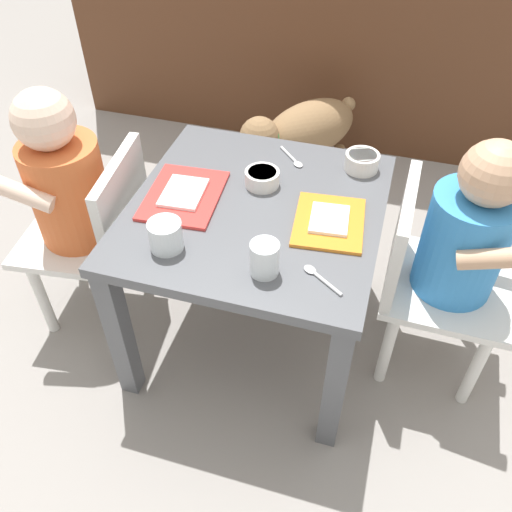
{
  "coord_description": "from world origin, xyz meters",
  "views": [
    {
      "loc": [
        0.26,
        -0.89,
        1.16
      ],
      "look_at": [
        0.0,
        0.0,
        0.28
      ],
      "focal_mm": 37.89,
      "sensor_mm": 36.0,
      "label": 1
    }
  ],
  "objects_px": {
    "seated_child_left": "(73,191)",
    "veggie_bowl_far": "(362,161)",
    "dog": "(302,132)",
    "food_tray_right": "(329,221)",
    "spoon_by_left_tray": "(319,277)",
    "spoon_by_right_tray": "(293,159)",
    "seated_child_right": "(458,243)",
    "cereal_bowl_left_side": "(262,178)",
    "water_cup_right": "(264,260)",
    "food_tray_left": "(184,195)",
    "water_cup_left": "(166,237)",
    "dining_table": "(256,232)"
  },
  "relations": [
    {
      "from": "seated_child_left",
      "to": "veggie_bowl_far",
      "type": "height_order",
      "value": "seated_child_left"
    },
    {
      "from": "seated_child_left",
      "to": "dog",
      "type": "bearing_deg",
      "value": 61.94
    },
    {
      "from": "food_tray_right",
      "to": "seated_child_left",
      "type": "bearing_deg",
      "value": -177.55
    },
    {
      "from": "spoon_by_left_tray",
      "to": "spoon_by_right_tray",
      "type": "xyz_separation_m",
      "value": [
        -0.14,
        0.37,
        0.0
      ]
    },
    {
      "from": "seated_child_right",
      "to": "veggie_bowl_far",
      "type": "xyz_separation_m",
      "value": [
        -0.24,
        0.17,
        0.05
      ]
    },
    {
      "from": "cereal_bowl_left_side",
      "to": "spoon_by_right_tray",
      "type": "relative_size",
      "value": 0.96
    },
    {
      "from": "seated_child_left",
      "to": "spoon_by_left_tray",
      "type": "relative_size",
      "value": 7.39
    },
    {
      "from": "water_cup_right",
      "to": "veggie_bowl_far",
      "type": "relative_size",
      "value": 0.87
    },
    {
      "from": "dog",
      "to": "cereal_bowl_left_side",
      "type": "height_order",
      "value": "cereal_bowl_left_side"
    },
    {
      "from": "seated_child_right",
      "to": "seated_child_left",
      "type": "bearing_deg",
      "value": -174.86
    },
    {
      "from": "water_cup_right",
      "to": "dog",
      "type": "bearing_deg",
      "value": 97.39
    },
    {
      "from": "dog",
      "to": "food_tray_left",
      "type": "distance_m",
      "value": 0.75
    },
    {
      "from": "seated_child_left",
      "to": "dog",
      "type": "distance_m",
      "value": 0.86
    },
    {
      "from": "veggie_bowl_far",
      "to": "spoon_by_left_tray",
      "type": "height_order",
      "value": "veggie_bowl_far"
    },
    {
      "from": "food_tray_right",
      "to": "seated_child_right",
      "type": "bearing_deg",
      "value": 11.02
    },
    {
      "from": "seated_child_left",
      "to": "spoon_by_right_tray",
      "type": "height_order",
      "value": "seated_child_left"
    },
    {
      "from": "food_tray_left",
      "to": "spoon_by_left_tray",
      "type": "relative_size",
      "value": 2.47
    },
    {
      "from": "spoon_by_left_tray",
      "to": "spoon_by_right_tray",
      "type": "relative_size",
      "value": 1.09
    },
    {
      "from": "seated_child_left",
      "to": "seated_child_right",
      "type": "distance_m",
      "value": 0.87
    },
    {
      "from": "seated_child_left",
      "to": "dog",
      "type": "relative_size",
      "value": 1.52
    },
    {
      "from": "dog",
      "to": "water_cup_left",
      "type": "height_order",
      "value": "water_cup_left"
    },
    {
      "from": "seated_child_left",
      "to": "veggie_bowl_far",
      "type": "relative_size",
      "value": 8.18
    },
    {
      "from": "water_cup_left",
      "to": "veggie_bowl_far",
      "type": "distance_m",
      "value": 0.51
    },
    {
      "from": "dining_table",
      "to": "cereal_bowl_left_side",
      "type": "bearing_deg",
      "value": 96.49
    },
    {
      "from": "food_tray_left",
      "to": "water_cup_right",
      "type": "bearing_deg",
      "value": -36.69
    },
    {
      "from": "water_cup_left",
      "to": "veggie_bowl_far",
      "type": "relative_size",
      "value": 0.85
    },
    {
      "from": "seated_child_left",
      "to": "spoon_by_left_tray",
      "type": "distance_m",
      "value": 0.63
    },
    {
      "from": "food_tray_left",
      "to": "spoon_by_right_tray",
      "type": "relative_size",
      "value": 2.69
    },
    {
      "from": "seated_child_left",
      "to": "veggie_bowl_far",
      "type": "distance_m",
      "value": 0.68
    },
    {
      "from": "dining_table",
      "to": "veggie_bowl_far",
      "type": "height_order",
      "value": "veggie_bowl_far"
    },
    {
      "from": "dining_table",
      "to": "water_cup_right",
      "type": "height_order",
      "value": "water_cup_right"
    },
    {
      "from": "seated_child_left",
      "to": "water_cup_left",
      "type": "bearing_deg",
      "value": -24.64
    },
    {
      "from": "seated_child_right",
      "to": "water_cup_left",
      "type": "distance_m",
      "value": 0.61
    },
    {
      "from": "dog",
      "to": "water_cup_right",
      "type": "height_order",
      "value": "water_cup_right"
    },
    {
      "from": "veggie_bowl_far",
      "to": "spoon_by_right_tray",
      "type": "xyz_separation_m",
      "value": [
        -0.16,
        -0.01,
        -0.02
      ]
    },
    {
      "from": "seated_child_right",
      "to": "food_tray_right",
      "type": "bearing_deg",
      "value": -168.98
    },
    {
      "from": "seated_child_right",
      "to": "spoon_by_right_tray",
      "type": "relative_size",
      "value": 7.87
    },
    {
      "from": "veggie_bowl_far",
      "to": "dining_table",
      "type": "bearing_deg",
      "value": -133.7
    },
    {
      "from": "spoon_by_right_tray",
      "to": "cereal_bowl_left_side",
      "type": "bearing_deg",
      "value": -110.83
    },
    {
      "from": "veggie_bowl_far",
      "to": "seated_child_left",
      "type": "bearing_deg",
      "value": -158.77
    },
    {
      "from": "water_cup_left",
      "to": "cereal_bowl_left_side",
      "type": "height_order",
      "value": "water_cup_left"
    },
    {
      "from": "seated_child_left",
      "to": "seated_child_right",
      "type": "bearing_deg",
      "value": 5.14
    },
    {
      "from": "food_tray_right",
      "to": "water_cup_right",
      "type": "xyz_separation_m",
      "value": [
        -0.09,
        -0.18,
        0.03
      ]
    },
    {
      "from": "water_cup_right",
      "to": "spoon_by_left_tray",
      "type": "distance_m",
      "value": 0.11
    },
    {
      "from": "seated_child_right",
      "to": "dog",
      "type": "distance_m",
      "value": 0.83
    },
    {
      "from": "water_cup_right",
      "to": "veggie_bowl_far",
      "type": "xyz_separation_m",
      "value": [
        0.13,
        0.4,
        -0.01
      ]
    },
    {
      "from": "seated_child_left",
      "to": "food_tray_right",
      "type": "relative_size",
      "value": 3.45
    },
    {
      "from": "food_tray_left",
      "to": "spoon_by_right_tray",
      "type": "xyz_separation_m",
      "value": [
        0.2,
        0.21,
        -0.0
      ]
    },
    {
      "from": "seated_child_right",
      "to": "water_cup_right",
      "type": "distance_m",
      "value": 0.43
    },
    {
      "from": "water_cup_left",
      "to": "spoon_by_left_tray",
      "type": "relative_size",
      "value": 0.76
    }
  ]
}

